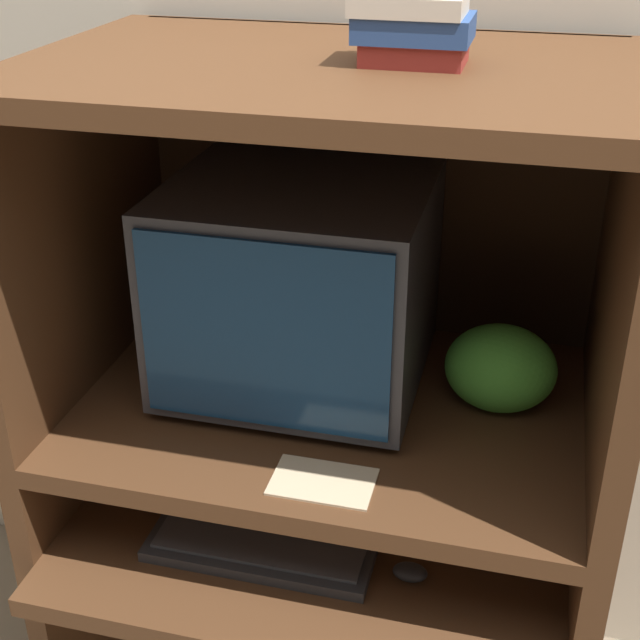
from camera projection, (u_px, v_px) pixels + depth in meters
wall_back at (381, 75)px, 1.70m from camera, size 6.00×0.06×2.60m
desk_base at (324, 595)px, 1.74m from camera, size 0.96×0.74×0.60m
desk_monitor_shelf at (332, 421)px, 1.62m from camera, size 0.96×0.66×0.20m
hutch_upper at (339, 181)px, 1.45m from camera, size 0.96×0.66×0.60m
crt_monitor at (299, 284)px, 1.57m from camera, size 0.44×0.43×0.38m
keyboard at (263, 543)px, 1.54m from camera, size 0.39×0.17×0.03m
mouse at (410, 572)px, 1.48m from camera, size 0.06×0.04×0.03m
snack_bag at (500, 368)px, 1.54m from camera, size 0.19×0.14×0.16m
book_stack at (413, 28)px, 1.28m from camera, size 0.17×0.13×0.10m
paper_card at (323, 482)px, 1.39m from camera, size 0.16×0.10×0.00m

